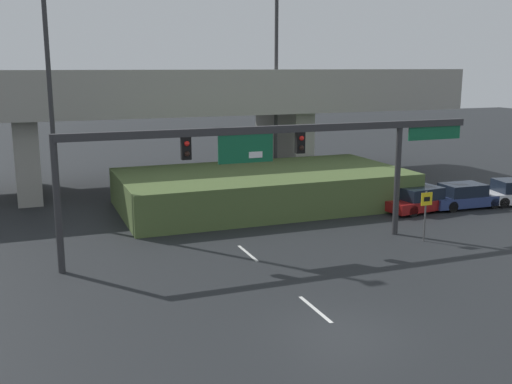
% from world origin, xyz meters
% --- Properties ---
extents(ground_plane, '(160.00, 160.00, 0.00)m').
position_xyz_m(ground_plane, '(0.00, 0.00, 0.00)').
color(ground_plane, black).
extents(lane_markings, '(0.14, 22.32, 0.01)m').
position_xyz_m(lane_markings, '(0.00, 11.85, 0.00)').
color(lane_markings, silver).
rests_on(lane_markings, ground).
extents(signal_gantry, '(19.33, 0.44, 5.55)m').
position_xyz_m(signal_gantry, '(1.39, 8.83, 4.61)').
color(signal_gantry, '#2D2D30').
rests_on(signal_gantry, ground).
extents(speed_limit_sign, '(0.60, 0.11, 2.40)m').
position_xyz_m(speed_limit_sign, '(8.40, 7.29, 1.56)').
color(speed_limit_sign, '#4C4C4C').
rests_on(speed_limit_sign, ground).
extents(highway_light_pole_near, '(0.70, 0.36, 13.68)m').
position_xyz_m(highway_light_pole_near, '(6.86, 21.72, 7.21)').
color(highway_light_pole_near, '#2D2D30').
rests_on(highway_light_pole_near, ground).
extents(highway_light_pole_far, '(0.70, 0.36, 17.38)m').
position_xyz_m(highway_light_pole_far, '(-7.49, 17.03, 9.07)').
color(highway_light_pole_far, '#2D2D30').
rests_on(highway_light_pole_far, ground).
extents(overpass_bridge, '(41.53, 9.47, 7.88)m').
position_xyz_m(overpass_bridge, '(-0.00, 24.95, 5.61)').
color(overpass_bridge, gray).
rests_on(overpass_bridge, ground).
extents(grass_embankment, '(16.50, 8.55, 2.09)m').
position_xyz_m(grass_embankment, '(3.98, 16.83, 1.04)').
color(grass_embankment, '#4C6033').
rests_on(grass_embankment, ground).
extents(parked_sedan_near_right, '(4.78, 2.44, 1.40)m').
position_xyz_m(parked_sedan_near_right, '(11.91, 12.40, 0.65)').
color(parked_sedan_near_right, maroon).
rests_on(parked_sedan_near_right, ground).
extents(parked_sedan_mid_right, '(4.68, 2.00, 1.41)m').
position_xyz_m(parked_sedan_mid_right, '(14.80, 12.24, 0.65)').
color(parked_sedan_mid_right, navy).
rests_on(parked_sedan_mid_right, ground).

